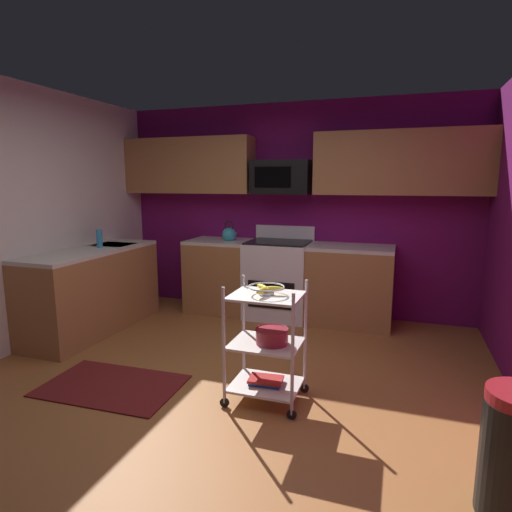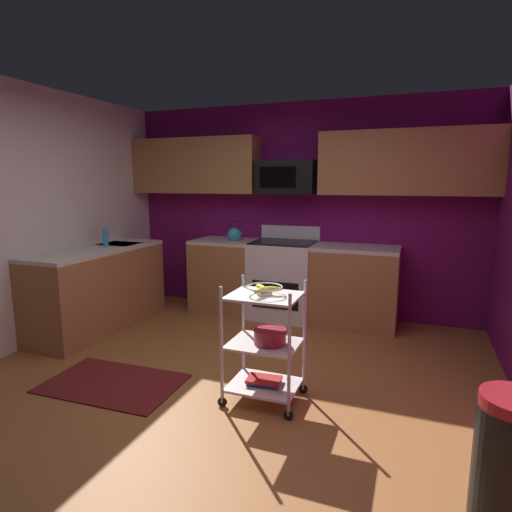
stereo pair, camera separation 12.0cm
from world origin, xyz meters
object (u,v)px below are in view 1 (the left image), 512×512
oven_range (279,278)px  rolling_cart (266,343)px  microwave (282,177)px  mixing_bowl_large (272,336)px  dish_soap_bottle (99,239)px  kettle (229,234)px  book_stack (266,381)px  fruit_bowl (266,289)px

oven_range → rolling_cart: bearing=-76.7°
oven_range → microwave: microwave is taller
oven_range → microwave: 1.23m
rolling_cart → mixing_bowl_large: (0.05, 0.00, 0.07)m
mixing_bowl_large → dish_soap_bottle: dish_soap_bottle is taller
mixing_bowl_large → dish_soap_bottle: 2.59m
microwave → mixing_bowl_large: 2.49m
kettle → book_stack: bearing=-60.9°
rolling_cart → dish_soap_bottle: bearing=156.0°
mixing_bowl_large → dish_soap_bottle: (-2.33, 1.02, 0.50)m
fruit_bowl → dish_soap_bottle: size_ratio=1.36×
rolling_cart → book_stack: rolling_cart is taller
microwave → oven_range: bearing=-89.7°
fruit_bowl → dish_soap_bottle: bearing=156.0°
rolling_cart → book_stack: bearing=180.0°
rolling_cart → microwave: bearing=102.6°
rolling_cart → dish_soap_bottle: 2.56m
fruit_bowl → microwave: bearing=102.6°
oven_range → mixing_bowl_large: size_ratio=4.37×
rolling_cart → oven_range: bearing=103.3°
oven_range → rolling_cart: 2.08m
fruit_bowl → kettle: kettle is taller
oven_range → kettle: kettle is taller
oven_range → microwave: size_ratio=1.57×
dish_soap_bottle → oven_range: bearing=29.2°
mixing_bowl_large → kettle: 2.38m
book_stack → dish_soap_bottle: size_ratio=1.36×
rolling_cart → mixing_bowl_large: 0.08m
rolling_cart → kettle: (-1.12, 2.02, 0.54)m
mixing_bowl_large → kettle: (-1.17, 2.02, 0.48)m
fruit_bowl → kettle: 2.31m
oven_range → mixing_bowl_large: 2.09m
fruit_bowl → book_stack: (0.00, 0.00, -0.72)m
book_stack → kettle: bearing=119.1°
rolling_cart → dish_soap_bottle: (-2.28, 1.02, 0.57)m
microwave → fruit_bowl: size_ratio=2.57×
oven_range → book_stack: 2.10m
mixing_bowl_large → rolling_cart: bearing=180.0°
rolling_cart → book_stack: (-0.00, 0.00, -0.30)m
rolling_cart → book_stack: size_ratio=3.37×
microwave → dish_soap_bottle: 2.22m
oven_range → dish_soap_bottle: (-1.80, -1.01, 0.54)m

